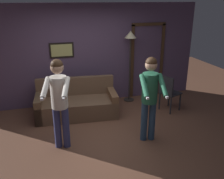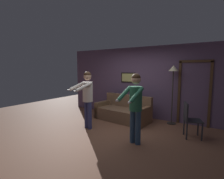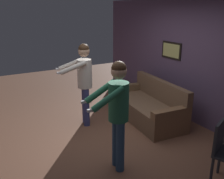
{
  "view_description": "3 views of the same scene",
  "coord_description": "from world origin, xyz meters",
  "px_view_note": "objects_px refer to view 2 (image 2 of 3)",
  "views": [
    {
      "loc": [
        -1.05,
        -4.34,
        2.71
      ],
      "look_at": [
        0.13,
        -0.31,
        1.16
      ],
      "focal_mm": 40.0,
      "sensor_mm": 36.0,
      "label": 1
    },
    {
      "loc": [
        2.62,
        -4.02,
        1.81
      ],
      "look_at": [
        0.15,
        -0.21,
        1.27
      ],
      "focal_mm": 28.0,
      "sensor_mm": 36.0,
      "label": 2
    },
    {
      "loc": [
        3.75,
        -2.06,
        2.39
      ],
      "look_at": [
        0.27,
        -0.06,
        1.08
      ],
      "focal_mm": 40.0,
      "sensor_mm": 36.0,
      "label": 3
    }
  ],
  "objects_px": {
    "couch": "(123,112)",
    "person_standing_right": "(135,102)",
    "torchiere_lamp": "(173,76)",
    "dining_chair_distant": "(190,118)",
    "person_standing_left": "(87,94)"
  },
  "relations": [
    {
      "from": "torchiere_lamp",
      "to": "person_standing_left",
      "type": "distance_m",
      "value": 2.79
    },
    {
      "from": "person_standing_left",
      "to": "person_standing_right",
      "type": "height_order",
      "value": "person_standing_left"
    },
    {
      "from": "couch",
      "to": "person_standing_left",
      "type": "bearing_deg",
      "value": -110.04
    },
    {
      "from": "person_standing_left",
      "to": "dining_chair_distant",
      "type": "height_order",
      "value": "person_standing_left"
    },
    {
      "from": "couch",
      "to": "person_standing_left",
      "type": "xyz_separation_m",
      "value": [
        -0.48,
        -1.33,
        0.77
      ]
    },
    {
      "from": "person_standing_left",
      "to": "dining_chair_distant",
      "type": "xyz_separation_m",
      "value": [
        2.72,
        0.92,
        -0.52
      ]
    },
    {
      "from": "torchiere_lamp",
      "to": "person_standing_left",
      "type": "xyz_separation_m",
      "value": [
        -2.03,
        -1.85,
        -0.51
      ]
    },
    {
      "from": "torchiere_lamp",
      "to": "person_standing_right",
      "type": "height_order",
      "value": "torchiere_lamp"
    },
    {
      "from": "torchiere_lamp",
      "to": "dining_chair_distant",
      "type": "xyz_separation_m",
      "value": [
        0.69,
        -0.93,
        -1.04
      ]
    },
    {
      "from": "couch",
      "to": "person_standing_right",
      "type": "xyz_separation_m",
      "value": [
        1.19,
        -1.54,
        0.75
      ]
    },
    {
      "from": "torchiere_lamp",
      "to": "dining_chair_distant",
      "type": "bearing_deg",
      "value": -53.49
    },
    {
      "from": "person_standing_left",
      "to": "person_standing_right",
      "type": "xyz_separation_m",
      "value": [
        1.67,
        -0.21,
        -0.02
      ]
    },
    {
      "from": "couch",
      "to": "person_standing_right",
      "type": "bearing_deg",
      "value": -52.26
    },
    {
      "from": "dining_chair_distant",
      "to": "person_standing_right",
      "type": "bearing_deg",
      "value": -132.72
    },
    {
      "from": "couch",
      "to": "torchiere_lamp",
      "type": "bearing_deg",
      "value": 18.63
    }
  ]
}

